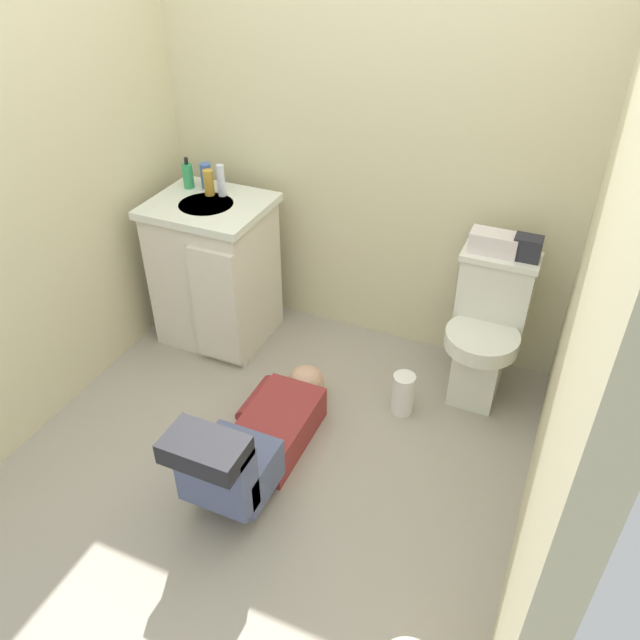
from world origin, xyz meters
The scene contains 15 objects.
ground_plane centered at (0.00, 0.00, -0.02)m, with size 2.71×3.20×0.04m, color #9D9585.
wall_back centered at (0.00, 1.14, 1.20)m, with size 2.37×0.08×2.40m, color beige.
wall_left centered at (-1.14, 0.00, 1.20)m, with size 0.08×2.20×2.40m, color beige.
wall_right centered at (1.14, 0.00, 1.20)m, with size 0.08×2.20×2.40m, color beige.
toilet centered at (0.76, 0.83, 0.37)m, with size 0.36×0.46×0.75m.
vanity_cabinet centered at (-0.70, 0.73, 0.42)m, with size 0.60×0.53×0.82m.
faucet centered at (-0.70, 0.87, 0.87)m, with size 0.02×0.02×0.10m, color silver.
person_plumber centered at (-0.02, -0.10, 0.18)m, with size 0.39×1.06×0.52m.
tissue_box centered at (0.72, 0.92, 0.80)m, with size 0.22×0.11×0.10m, color silver.
toiletry_bag centered at (0.87, 0.92, 0.81)m, with size 0.12×0.09×0.11m, color #26262D.
soap_dispenser centered at (-0.89, 0.85, 0.89)m, with size 0.06×0.06×0.17m.
bottle_blue centered at (-0.80, 0.89, 0.89)m, with size 0.06×0.06×0.13m, color #4063B2.
bottle_amber centered at (-0.74, 0.82, 0.89)m, with size 0.05×0.05×0.13m, color gold.
bottle_clear centered at (-0.68, 0.83, 0.90)m, with size 0.04×0.04×0.17m, color silver.
paper_towel_roll centered at (0.46, 0.51, 0.11)m, with size 0.11×0.11×0.22m, color white.
Camera 1 is at (1.02, -1.77, 2.20)m, focal length 35.57 mm.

